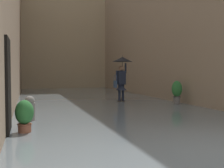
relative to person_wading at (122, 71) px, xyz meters
The scene contains 7 objects.
ground_plane 2.41m from the person_wading, 52.85° to the right, with size 60.00×60.00×0.00m, color slate.
flood_water 2.39m from the person_wading, 52.85° to the right, with size 7.70×24.95×0.08m, color slate.
building_facade_far 12.75m from the person_wading, 84.47° to the right, with size 10.50×1.80×11.83m, color tan.
person_wading is the anchor object (origin of this frame).
potted_plant_mid_right 7.05m from the person_wading, 52.64° to the left, with size 0.41×0.41×0.80m.
potted_plant_near_left 2.68m from the person_wading, 137.55° to the left, with size 0.44×0.44×1.06m.
mooring_bollard 5.86m from the person_wading, 44.50° to the left, with size 0.29×0.29×0.77m.
Camera 1 is at (3.01, 4.04, 1.44)m, focal length 44.19 mm.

